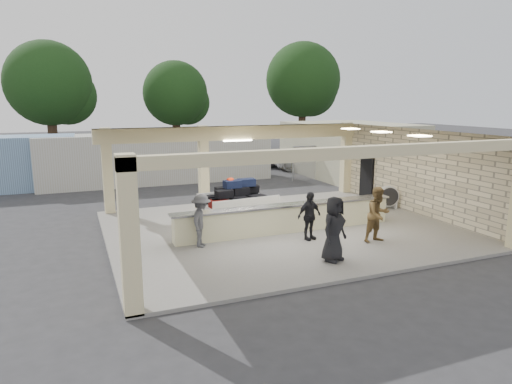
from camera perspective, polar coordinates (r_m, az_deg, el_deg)
name	(u,v)px	position (r m, az deg, el deg)	size (l,w,h in m)	color
ground	(281,230)	(16.53, 3.11, -4.82)	(120.00, 120.00, 0.00)	#2D2D30
pavilion	(279,190)	(16.89, 2.85, 0.24)	(12.01, 10.00, 3.55)	slate
baggage_counter	(287,218)	(15.94, 3.90, -3.25)	(8.20, 0.58, 0.98)	beige
luggage_cart	(236,199)	(17.24, -2.52, -0.89)	(2.82, 1.89, 1.57)	silver
drum_fan	(388,196)	(20.09, 16.18, -0.53)	(0.91, 0.52, 0.96)	silver
baggage_handler	(229,199)	(17.29, -3.36, -0.92)	(0.60, 0.33, 1.66)	red
passenger_a	(378,215)	(15.19, 15.02, -2.73)	(0.88, 0.39, 1.81)	brown
passenger_b	(309,216)	(15.02, 6.68, -2.98)	(0.94, 0.34, 1.61)	black
passenger_c	(201,221)	(14.30, -6.84, -3.58)	(1.08, 0.38, 1.67)	#434448
passenger_d	(334,229)	(13.13, 9.71, -4.57)	(0.92, 0.38, 1.88)	black
car_white_a	(314,157)	(31.49, 7.29, 4.32)	(2.57, 5.42, 1.55)	white
car_white_b	(364,156)	(33.59, 13.31, 4.34)	(1.55, 4.15, 1.31)	white
car_dark	(248,155)	(32.38, -1.05, 4.61)	(1.65, 4.67, 1.56)	black
container_white	(159,158)	(26.53, -12.09, 4.18)	(12.82, 2.56, 2.78)	#BABAB6
fence	(379,158)	(29.57, 15.11, 4.11)	(12.06, 0.06, 2.03)	gray
tree_left	(53,87)	(38.52, -24.00, 11.91)	(6.60, 6.30, 9.00)	#382619
tree_mid	(178,96)	(41.52, -9.67, 11.74)	(6.00, 5.60, 8.00)	#382619
tree_right	(305,83)	(44.82, 6.14, 13.40)	(7.20, 7.00, 10.00)	#382619
adjacent_building	(350,149)	(29.45, 11.65, 5.31)	(6.00, 8.00, 3.20)	#B5B290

